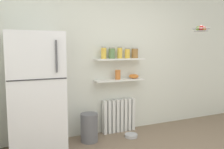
% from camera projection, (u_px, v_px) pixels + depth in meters
% --- Properties ---
extents(back_wall, '(7.04, 0.10, 2.60)m').
position_uv_depth(back_wall, '(117.00, 57.00, 4.03)').
color(back_wall, silver).
rests_on(back_wall, ground_plane).
extents(refrigerator, '(0.72, 0.73, 1.66)m').
position_uv_depth(refrigerator, '(36.00, 94.00, 3.15)').
color(refrigerator, silver).
rests_on(refrigerator, ground_plane).
extents(radiator, '(0.59, 0.12, 0.57)m').
position_uv_depth(radiator, '(119.00, 115.00, 4.01)').
color(radiator, white).
rests_on(radiator, ground_plane).
extents(wall_shelf_lower, '(0.86, 0.22, 0.02)m').
position_uv_depth(wall_shelf_lower, '(120.00, 80.00, 3.92)').
color(wall_shelf_lower, white).
extents(wall_shelf_upper, '(0.86, 0.22, 0.02)m').
position_uv_depth(wall_shelf_upper, '(120.00, 59.00, 3.88)').
color(wall_shelf_upper, white).
extents(storage_jar_0, '(0.09, 0.09, 0.20)m').
position_uv_depth(storage_jar_0, '(104.00, 53.00, 3.75)').
color(storage_jar_0, yellow).
rests_on(storage_jar_0, wall_shelf_upper).
extents(storage_jar_1, '(0.11, 0.11, 0.18)m').
position_uv_depth(storage_jar_1, '(112.00, 53.00, 3.81)').
color(storage_jar_1, '#5B7F4C').
rests_on(storage_jar_1, wall_shelf_upper).
extents(storage_jar_2, '(0.08, 0.08, 0.20)m').
position_uv_depth(storage_jar_2, '(120.00, 53.00, 3.86)').
color(storage_jar_2, yellow).
rests_on(storage_jar_2, wall_shelf_upper).
extents(storage_jar_3, '(0.09, 0.09, 0.18)m').
position_uv_depth(storage_jar_3, '(127.00, 53.00, 3.92)').
color(storage_jar_3, yellow).
rests_on(storage_jar_3, wall_shelf_upper).
extents(storage_jar_4, '(0.11, 0.11, 0.18)m').
position_uv_depth(storage_jar_4, '(135.00, 53.00, 3.98)').
color(storage_jar_4, olive).
rests_on(storage_jar_4, wall_shelf_upper).
extents(vase, '(0.09, 0.09, 0.16)m').
position_uv_depth(vase, '(118.00, 75.00, 3.89)').
color(vase, '#CC7033').
rests_on(vase, wall_shelf_lower).
extents(shelf_bowl, '(0.17, 0.17, 0.08)m').
position_uv_depth(shelf_bowl, '(134.00, 76.00, 4.02)').
color(shelf_bowl, orange).
rests_on(shelf_bowl, wall_shelf_lower).
extents(trash_bin, '(0.27, 0.27, 0.44)m').
position_uv_depth(trash_bin, '(89.00, 127.00, 3.59)').
color(trash_bin, slate).
rests_on(trash_bin, ground_plane).
extents(pet_food_bowl, '(0.21, 0.21, 0.05)m').
position_uv_depth(pet_food_bowl, '(131.00, 136.00, 3.78)').
color(pet_food_bowl, '#B7B7BC').
rests_on(pet_food_bowl, ground_plane).
extents(hanging_fruit_basket, '(0.29, 0.29, 0.09)m').
position_uv_depth(hanging_fruit_basket, '(201.00, 29.00, 3.97)').
color(hanging_fruit_basket, '#B2B2B7').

